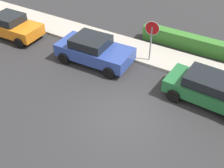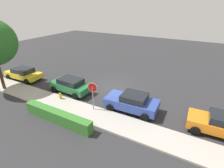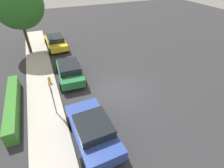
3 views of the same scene
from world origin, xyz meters
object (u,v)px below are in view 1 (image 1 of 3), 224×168
(parked_car_green, at_px, (210,89))
(parked_car_orange, at_px, (11,26))
(fire_hydrant, at_px, (213,75))
(parked_car_blue, at_px, (94,50))
(stop_sign, at_px, (152,35))

(parked_car_green, height_order, parked_car_orange, parked_car_orange)
(fire_hydrant, bearing_deg, parked_car_orange, -171.68)
(parked_car_green, relative_size, parked_car_orange, 1.05)
(parked_car_blue, bearing_deg, stop_sign, 30.50)
(stop_sign, xyz_separation_m, fire_hydrant, (3.52, 0.02, -1.32))
(stop_sign, distance_m, parked_car_blue, 3.21)
(stop_sign, height_order, parked_car_green, stop_sign)
(parked_car_green, xyz_separation_m, parked_car_orange, (-12.48, -0.13, -0.01))
(parked_car_green, bearing_deg, stop_sign, 156.34)
(stop_sign, xyz_separation_m, parked_car_orange, (-8.72, -1.77, -0.96))
(parked_car_green, distance_m, fire_hydrant, 1.72)
(parked_car_blue, distance_m, parked_car_orange, 6.08)
(parked_car_blue, relative_size, fire_hydrant, 5.91)
(parked_car_green, bearing_deg, parked_car_orange, -179.42)
(parked_car_orange, bearing_deg, fire_hydrant, 8.32)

